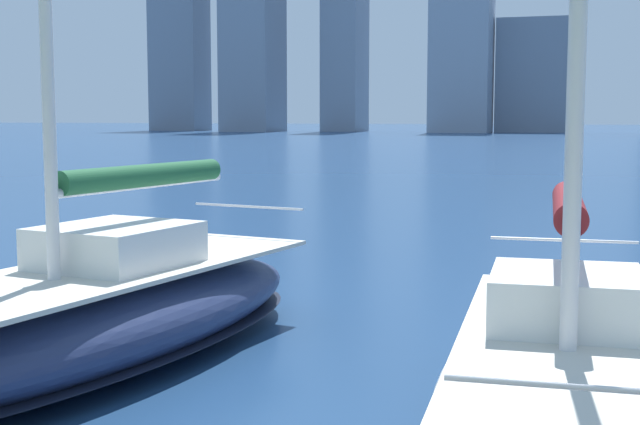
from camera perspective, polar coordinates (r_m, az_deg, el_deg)
city_skyline at (r=162.68m, az=15.07°, el=11.91°), size 176.57×22.45×50.47m
sailboat_maroon at (r=9.19m, az=15.41°, el=-10.45°), size 2.98×7.38×9.35m
sailboat_forest at (r=12.05m, az=-14.31°, el=-6.22°), size 4.14×8.94×9.85m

